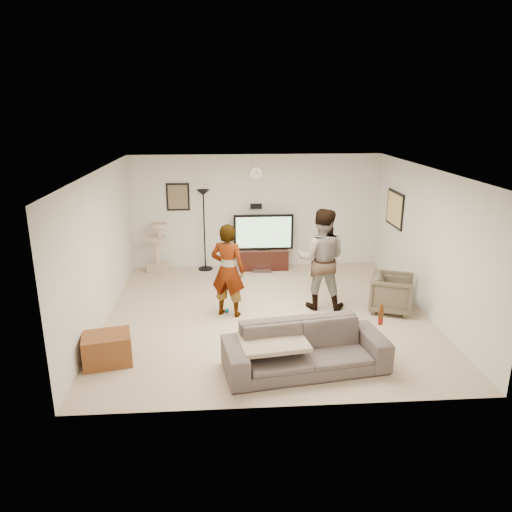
{
  "coord_description": "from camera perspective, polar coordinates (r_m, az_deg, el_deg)",
  "views": [
    {
      "loc": [
        -0.74,
        -7.77,
        3.47
      ],
      "look_at": [
        -0.18,
        0.2,
        1.0
      ],
      "focal_mm": 33.94,
      "sensor_mm": 36.0,
      "label": 1
    }
  ],
  "objects": [
    {
      "name": "wall_clock",
      "position": [
        10.6,
        -0.0,
        9.74
      ],
      "size": [
        0.26,
        0.04,
        0.26
      ],
      "primitive_type": "cylinder",
      "rotation": [
        1.57,
        0.0,
        0.0
      ],
      "color": "white",
      "rests_on": "wall_back"
    },
    {
      "name": "floor_lamp",
      "position": [
        10.62,
        -6.11,
        3.0
      ],
      "size": [
        0.32,
        0.32,
        1.78
      ],
      "primitive_type": "cylinder",
      "color": "black",
      "rests_on": "floor"
    },
    {
      "name": "sofa",
      "position": [
        6.74,
        5.84,
        -10.75
      ],
      "size": [
        2.32,
        1.19,
        0.65
      ],
      "primitive_type": "imported",
      "rotation": [
        0.0,
        0.0,
        0.15
      ],
      "color": "#514542",
      "rests_on": "floor"
    },
    {
      "name": "floor",
      "position": [
        8.54,
        1.3,
        -6.88
      ],
      "size": [
        5.5,
        5.5,
        0.02
      ],
      "primitive_type": "cube",
      "color": "tan",
      "rests_on": "ground"
    },
    {
      "name": "side_table",
      "position": [
        7.22,
        -17.14,
        -10.42
      ],
      "size": [
        0.75,
        0.63,
        0.44
      ],
      "primitive_type": "cube",
      "rotation": [
        0.0,
        0.0,
        0.22
      ],
      "color": "brown",
      "rests_on": "floor"
    },
    {
      "name": "tv_screen",
      "position": [
        10.6,
        0.91,
        2.79
      ],
      "size": [
        1.21,
        0.01,
        0.68
      ],
      "primitive_type": "cube",
      "color": "#44F869",
      "rests_on": "tv"
    },
    {
      "name": "beer_bottle",
      "position": [
        6.79,
        14.51,
        -6.84
      ],
      "size": [
        0.06,
        0.06,
        0.25
      ],
      "primitive_type": "cylinder",
      "color": "#5E2E0D",
      "rests_on": "sofa"
    },
    {
      "name": "throw_blanket",
      "position": [
        6.63,
        2.0,
        -10.07
      ],
      "size": [
        0.99,
        0.83,
        0.06
      ],
      "primitive_type": "cube",
      "rotation": [
        0.0,
        0.0,
        0.15
      ],
      "color": "tan",
      "rests_on": "sofa"
    },
    {
      "name": "ceiling",
      "position": [
        7.86,
        1.43,
        10.14
      ],
      "size": [
        5.5,
        5.5,
        0.02
      ],
      "primitive_type": "cube",
      "color": "white",
      "rests_on": "wall_back"
    },
    {
      "name": "picture_right",
      "position": [
        10.18,
        16.05,
        5.34
      ],
      "size": [
        0.03,
        0.78,
        0.62
      ],
      "primitive_type": "cube",
      "color": "#E7BB6D",
      "rests_on": "wall_right"
    },
    {
      "name": "wall_left",
      "position": [
        8.32,
        -17.85,
        0.85
      ],
      "size": [
        0.04,
        5.5,
        2.5
      ],
      "primitive_type": "cube",
      "color": "silver",
      "rests_on": "floor"
    },
    {
      "name": "person_right",
      "position": [
        8.58,
        7.68,
        -0.37
      ],
      "size": [
        1.02,
        0.88,
        1.81
      ],
      "primitive_type": "imported",
      "rotation": [
        0.0,
        0.0,
        2.9
      ],
      "color": "navy",
      "rests_on": "floor"
    },
    {
      "name": "toy_ball",
      "position": [
        8.58,
        -3.43,
        -6.44
      ],
      "size": [
        0.07,
        0.07,
        0.07
      ],
      "primitive_type": "sphere",
      "color": "#025F94",
      "rests_on": "floor"
    },
    {
      "name": "person_left",
      "position": [
        8.22,
        -3.33,
        -1.71
      ],
      "size": [
        0.69,
        0.57,
        1.63
      ],
      "primitive_type": "imported",
      "rotation": [
        0.0,
        0.0,
        2.79
      ],
      "color": "gray",
      "rests_on": "floor"
    },
    {
      "name": "tv_stand",
      "position": [
        10.81,
        0.87,
        -0.31
      ],
      "size": [
        1.08,
        0.45,
        0.45
      ],
      "primitive_type": "cube",
      "color": "black",
      "rests_on": "floor"
    },
    {
      "name": "console_box",
      "position": [
        10.49,
        0.74,
        -1.95
      ],
      "size": [
        0.4,
        0.3,
        0.07
      ],
      "primitive_type": "cube",
      "color": "silver",
      "rests_on": "floor"
    },
    {
      "name": "wall_front",
      "position": [
        5.54,
        4.04,
        -6.53
      ],
      "size": [
        5.5,
        0.04,
        2.5
      ],
      "primitive_type": "cube",
      "color": "silver",
      "rests_on": "floor"
    },
    {
      "name": "armchair",
      "position": [
        8.87,
        15.71,
        -4.25
      ],
      "size": [
        0.94,
        0.92,
        0.66
      ],
      "primitive_type": "imported",
      "rotation": [
        0.0,
        0.0,
        1.19
      ],
      "color": "brown",
      "rests_on": "floor"
    },
    {
      "name": "picture_back",
      "position": [
        10.7,
        -9.19,
        6.88
      ],
      "size": [
        0.42,
        0.03,
        0.52
      ],
      "primitive_type": "cube",
      "color": "brown",
      "rests_on": "wall_back"
    },
    {
      "name": "tv",
      "position": [
        10.64,
        0.89,
        2.85
      ],
      "size": [
        1.31,
        0.08,
        0.78
      ],
      "primitive_type": "cube",
      "color": "black",
      "rests_on": "tv_stand"
    },
    {
      "name": "wall_back",
      "position": [
        10.77,
        -0.01,
        5.27
      ],
      "size": [
        5.5,
        0.04,
        2.5
      ],
      "primitive_type": "cube",
      "color": "silver",
      "rests_on": "floor"
    },
    {
      "name": "wall_speaker",
      "position": [
        10.69,
        0.01,
        5.89
      ],
      "size": [
        0.25,
        0.1,
        0.1
      ],
      "primitive_type": "cube",
      "color": "black",
      "rests_on": "wall_back"
    },
    {
      "name": "wall_right",
      "position": [
        8.8,
        19.49,
        1.55
      ],
      "size": [
        0.04,
        5.5,
        2.5
      ],
      "primitive_type": "cube",
      "color": "silver",
      "rests_on": "floor"
    },
    {
      "name": "cat_tree",
      "position": [
        10.68,
        -11.64,
        0.97
      ],
      "size": [
        0.46,
        0.46,
        1.11
      ],
      "primitive_type": "cube",
      "rotation": [
        0.0,
        0.0,
        -0.36
      ],
      "color": "tan",
      "rests_on": "floor"
    }
  ]
}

